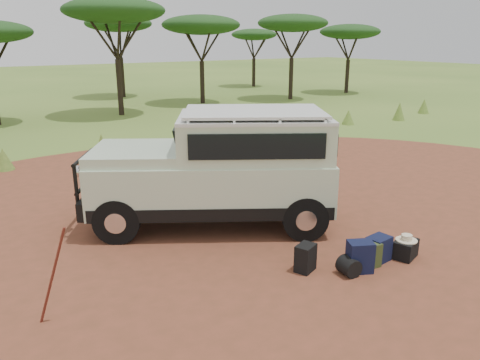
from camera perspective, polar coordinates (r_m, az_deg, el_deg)
ground at (r=9.14m, az=1.38°, el=-8.91°), size 140.00×140.00×0.00m
dirt_clearing at (r=9.14m, az=1.38°, el=-8.89°), size 23.00×23.00×0.01m
grass_fringe at (r=16.52m, az=-15.95°, el=3.75°), size 36.60×1.60×0.90m
acacia_treeline at (r=27.10m, az=-23.30°, el=17.50°), size 46.70×13.20×6.26m
safari_vehicle at (r=10.11m, az=-2.47°, el=1.09°), size 5.48×4.46×2.54m
walking_staff at (r=7.25m, az=-21.90°, el=-10.85°), size 0.46×0.35×1.51m
backpack_black at (r=8.47m, az=7.98°, el=-9.40°), size 0.44×0.38×0.50m
backpack_navy at (r=8.62m, az=14.41°, el=-9.05°), size 0.53×0.48×0.57m
backpack_olive at (r=8.86m, az=15.65°, el=-8.81°), size 0.36×0.28×0.46m
duffel_navy at (r=9.12m, az=16.52°, el=-8.06°), size 0.46×0.37×0.48m
hard_case at (r=9.44m, az=19.52°, el=-7.93°), size 0.58×0.48×0.35m
stuff_sack at (r=8.51m, az=13.11°, el=-10.22°), size 0.37×0.37×0.33m
safari_hat at (r=9.35m, az=19.65°, el=-6.72°), size 0.40×0.40×0.12m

